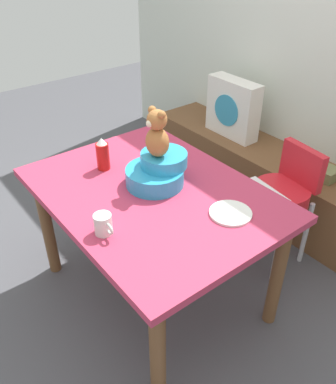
% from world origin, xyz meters
% --- Properties ---
extents(ground_plane, '(8.00, 8.00, 0.00)m').
position_xyz_m(ground_plane, '(0.00, 0.00, 0.00)').
color(ground_plane, '#4C4C51').
extents(window_bench, '(2.60, 0.44, 0.46)m').
position_xyz_m(window_bench, '(0.00, 1.23, 0.23)').
color(window_bench, brown).
rests_on(window_bench, ground_plane).
extents(pillow_floral_left, '(0.44, 0.15, 0.44)m').
position_xyz_m(pillow_floral_left, '(-0.61, 1.21, 0.68)').
color(pillow_floral_left, white).
rests_on(pillow_floral_left, window_bench).
extents(book_stack, '(0.20, 0.14, 0.08)m').
position_xyz_m(book_stack, '(0.21, 1.23, 0.50)').
color(book_stack, olive).
rests_on(book_stack, window_bench).
extents(dining_table, '(1.29, 0.96, 0.74)m').
position_xyz_m(dining_table, '(0.00, 0.00, 0.64)').
color(dining_table, '#B73351').
rests_on(dining_table, ground_plane).
extents(highchair, '(0.35, 0.48, 0.79)m').
position_xyz_m(highchair, '(0.23, 0.79, 0.52)').
color(highchair, red).
rests_on(highchair, ground_plane).
extents(infant_seat_teal, '(0.30, 0.33, 0.16)m').
position_xyz_m(infant_seat_teal, '(-0.04, 0.07, 0.81)').
color(infant_seat_teal, '#2994C2').
rests_on(infant_seat_teal, dining_table).
extents(teddy_bear, '(0.13, 0.12, 0.25)m').
position_xyz_m(teddy_bear, '(-0.04, 0.07, 1.02)').
color(teddy_bear, '#A56835').
rests_on(teddy_bear, infant_seat_teal).
extents(ketchup_bottle, '(0.07, 0.07, 0.18)m').
position_xyz_m(ketchup_bottle, '(-0.34, -0.08, 0.83)').
color(ketchup_bottle, red).
rests_on(ketchup_bottle, dining_table).
extents(coffee_mug, '(0.12, 0.08, 0.09)m').
position_xyz_m(coffee_mug, '(0.14, -0.36, 0.79)').
color(coffee_mug, silver).
rests_on(coffee_mug, dining_table).
extents(dinner_plate_near, '(0.20, 0.20, 0.01)m').
position_xyz_m(dinner_plate_near, '(0.38, 0.17, 0.75)').
color(dinner_plate_near, white).
rests_on(dinner_plate_near, dining_table).
extents(table_fork, '(0.17, 0.06, 0.01)m').
position_xyz_m(table_fork, '(-0.34, 0.29, 0.74)').
color(table_fork, silver).
rests_on(table_fork, dining_table).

